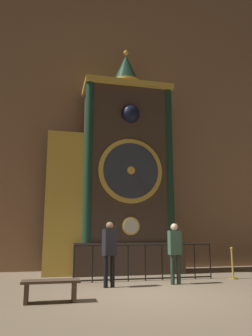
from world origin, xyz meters
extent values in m
plane|color=#847056|center=(0.00, 0.00, 0.00)|extent=(28.00, 28.00, 0.00)
cube|color=#936B4C|center=(0.00, 5.40, 6.75)|extent=(24.00, 0.30, 13.50)
cube|color=#423328|center=(0.44, 4.12, 0.53)|extent=(3.83, 1.61, 1.06)
cube|color=#423328|center=(0.44, 4.12, 3.98)|extent=(3.07, 1.40, 5.85)
cube|color=gold|center=(0.44, 4.01, 6.80)|extent=(3.31, 1.54, 0.20)
cylinder|color=gold|center=(0.44, 3.39, 1.61)|extent=(0.61, 0.05, 0.61)
cylinder|color=silver|center=(0.44, 3.36, 1.61)|extent=(0.50, 0.03, 0.50)
cylinder|color=gold|center=(0.44, 3.39, 3.51)|extent=(2.29, 0.07, 2.29)
cylinder|color=#2D333D|center=(0.44, 3.34, 3.51)|extent=(1.97, 0.04, 1.97)
cylinder|color=gold|center=(0.44, 3.32, 3.51)|extent=(0.27, 0.03, 0.27)
cube|color=black|center=(0.44, 3.91, 5.62)|extent=(0.87, 0.42, 0.87)
sphere|color=black|center=(0.44, 3.48, 5.62)|extent=(0.70, 0.70, 0.70)
cylinder|color=#193828|center=(-1.03, 3.51, 3.98)|extent=(0.32, 0.32, 5.85)
cylinder|color=#193828|center=(1.91, 3.51, 3.98)|extent=(0.32, 0.32, 5.85)
cylinder|color=gold|center=(0.44, 4.12, 7.05)|extent=(1.05, 1.05, 0.30)
cone|color=#1C3D2C|center=(0.44, 4.12, 7.77)|extent=(1.00, 1.00, 1.12)
sphere|color=gold|center=(0.44, 4.12, 8.45)|extent=(0.20, 0.20, 0.20)
cube|color=#4C3828|center=(-1.77, 4.17, 2.41)|extent=(1.26, 1.19, 4.83)
cube|color=gold|center=(-1.77, 3.56, 2.41)|extent=(1.32, 0.06, 4.83)
cylinder|color=black|center=(-1.53, 2.13, 0.53)|extent=(0.04, 0.04, 1.05)
cylinder|color=black|center=(-1.01, 2.13, 0.53)|extent=(0.04, 0.04, 1.05)
cylinder|color=black|center=(-0.48, 2.13, 0.53)|extent=(0.04, 0.04, 1.05)
cylinder|color=black|center=(0.04, 2.13, 0.53)|extent=(0.04, 0.04, 1.05)
cylinder|color=black|center=(0.57, 2.13, 0.53)|extent=(0.04, 0.04, 1.05)
cylinder|color=black|center=(1.09, 2.13, 0.53)|extent=(0.04, 0.04, 1.05)
cylinder|color=black|center=(1.62, 2.13, 0.53)|extent=(0.04, 0.04, 1.05)
cylinder|color=black|center=(2.14, 2.13, 0.53)|extent=(0.04, 0.04, 1.05)
cylinder|color=black|center=(2.67, 2.13, 0.53)|extent=(0.04, 0.04, 1.05)
cylinder|color=black|center=(0.57, 2.13, 1.03)|extent=(4.20, 0.05, 0.05)
cylinder|color=black|center=(0.57, 2.13, 0.06)|extent=(4.20, 0.04, 0.04)
cylinder|color=black|center=(-0.78, 1.20, 0.40)|extent=(0.11, 0.11, 0.80)
cylinder|color=black|center=(-0.60, 1.20, 0.40)|extent=(0.11, 0.11, 0.80)
cube|color=black|center=(-0.69, 1.20, 1.14)|extent=(0.39, 0.31, 0.69)
sphere|color=#8C664C|center=(-0.69, 1.20, 1.57)|extent=(0.19, 0.19, 0.19)
cylinder|color=#213427|center=(1.09, 1.29, 0.39)|extent=(0.11, 0.11, 0.78)
cylinder|color=#213427|center=(1.27, 1.29, 0.39)|extent=(0.11, 0.11, 0.78)
cube|color=#385642|center=(1.18, 1.29, 1.12)|extent=(0.35, 0.23, 0.66)
sphere|color=beige|center=(1.18, 1.29, 1.54)|extent=(0.21, 0.21, 0.21)
cylinder|color=#B28E33|center=(3.29, 1.90, 0.02)|extent=(0.28, 0.28, 0.04)
cylinder|color=#B28E33|center=(3.29, 1.90, 0.43)|extent=(0.06, 0.06, 0.87)
sphere|color=#B28E33|center=(3.29, 1.90, 0.90)|extent=(0.09, 0.09, 0.09)
cube|color=brown|center=(-2.18, -0.32, 0.41)|extent=(1.19, 0.40, 0.05)
cube|color=brown|center=(-2.65, -0.32, 0.20)|extent=(0.08, 0.36, 0.39)
cube|color=brown|center=(-1.70, -0.32, 0.20)|extent=(0.08, 0.36, 0.39)
camera|label=1|loc=(-2.27, -7.53, 1.41)|focal=35.00mm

